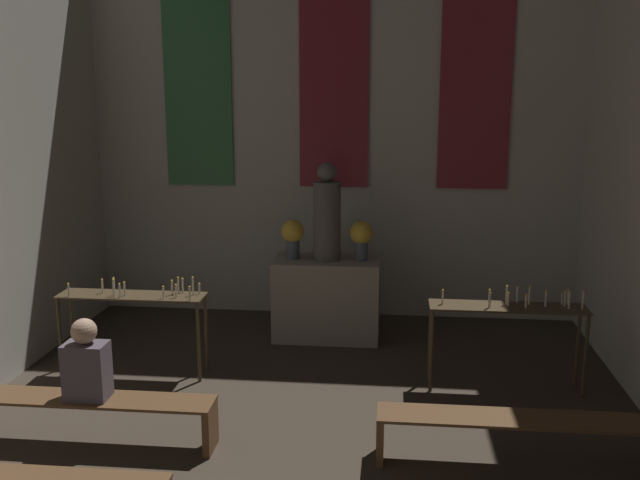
# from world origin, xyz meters

# --- Properties ---
(wall_back) EXTENTS (6.56, 0.16, 5.42)m
(wall_back) POSITION_xyz_m (0.00, 9.10, 2.74)
(wall_back) COLOR beige
(wall_back) RESTS_ON ground_plane
(altar) EXTENTS (1.27, 0.68, 0.98)m
(altar) POSITION_xyz_m (0.00, 8.10, 0.49)
(altar) COLOR gray
(altar) RESTS_ON ground_plane
(statue) EXTENTS (0.33, 0.33, 1.17)m
(statue) POSITION_xyz_m (0.00, 8.10, 1.51)
(statue) COLOR #5B5651
(statue) RESTS_ON altar
(flower_vase_left) EXTENTS (0.27, 0.27, 0.47)m
(flower_vase_left) POSITION_xyz_m (-0.41, 8.10, 1.27)
(flower_vase_left) COLOR #4C5666
(flower_vase_left) RESTS_ON altar
(flower_vase_right) EXTENTS (0.27, 0.27, 0.47)m
(flower_vase_right) POSITION_xyz_m (0.41, 8.10, 1.27)
(flower_vase_right) COLOR #4C5666
(flower_vase_right) RESTS_ON altar
(candle_rack_left) EXTENTS (1.55, 0.36, 1.08)m
(candle_rack_left) POSITION_xyz_m (-1.93, 6.76, 0.75)
(candle_rack_left) COLOR #473823
(candle_rack_left) RESTS_ON ground_plane
(candle_rack_right) EXTENTS (1.55, 0.36, 1.07)m
(candle_rack_right) POSITION_xyz_m (1.95, 6.76, 0.76)
(candle_rack_right) COLOR #473823
(candle_rack_right) RESTS_ON ground_plane
(pew_back_left) EXTENTS (2.29, 0.36, 0.42)m
(pew_back_left) POSITION_xyz_m (-1.83, 5.22, 0.32)
(pew_back_left) COLOR brown
(pew_back_left) RESTS_ON ground_plane
(pew_back_right) EXTENTS (2.29, 0.36, 0.42)m
(pew_back_right) POSITION_xyz_m (1.83, 5.22, 0.32)
(pew_back_right) COLOR brown
(pew_back_right) RESTS_ON ground_plane
(person_seated) EXTENTS (0.36, 0.24, 0.70)m
(person_seated) POSITION_xyz_m (-1.77, 5.22, 0.74)
(person_seated) COLOR #564C56
(person_seated) RESTS_ON pew_back_left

